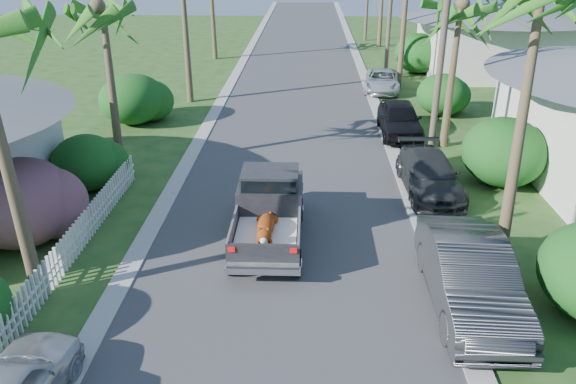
{
  "coord_description": "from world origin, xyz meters",
  "views": [
    {
      "loc": [
        0.61,
        -8.58,
        8.41
      ],
      "look_at": [
        0.04,
        6.83,
        1.4
      ],
      "focal_mm": 35.0,
      "sensor_mm": 36.0,
      "label": 1
    }
  ],
  "objects_px": {
    "parked_car_rf": "(400,119)",
    "palm_l_b": "(101,7)",
    "pickup_truck": "(270,206)",
    "house_right_far": "(495,41)",
    "utility_pole_c": "(390,5)",
    "parked_car_rn": "(470,277)",
    "palm_r_b": "(461,5)",
    "utility_pole_b": "(442,49)",
    "parked_car_rd": "(382,81)",
    "parked_car_rm": "(430,175)"
  },
  "relations": [
    {
      "from": "pickup_truck",
      "to": "parked_car_rf",
      "type": "height_order",
      "value": "pickup_truck"
    },
    {
      "from": "palm_l_b",
      "to": "parked_car_rf",
      "type": "bearing_deg",
      "value": 21.38
    },
    {
      "from": "parked_car_rm",
      "to": "parked_car_rf",
      "type": "distance_m",
      "value": 6.44
    },
    {
      "from": "house_right_far",
      "to": "parked_car_rf",
      "type": "bearing_deg",
      "value": -121.25
    },
    {
      "from": "utility_pole_c",
      "to": "palm_r_b",
      "type": "bearing_deg",
      "value": -85.6
    },
    {
      "from": "utility_pole_b",
      "to": "parked_car_rf",
      "type": "bearing_deg",
      "value": 102.03
    },
    {
      "from": "parked_car_rf",
      "to": "utility_pole_c",
      "type": "distance_m",
      "value": 12.09
    },
    {
      "from": "pickup_truck",
      "to": "house_right_far",
      "type": "xyz_separation_m",
      "value": [
        13.51,
        23.35,
        1.11
      ]
    },
    {
      "from": "parked_car_rf",
      "to": "palm_l_b",
      "type": "relative_size",
      "value": 0.61
    },
    {
      "from": "utility_pole_b",
      "to": "parked_car_rn",
      "type": "bearing_deg",
      "value": -95.68
    },
    {
      "from": "pickup_truck",
      "to": "parked_car_rn",
      "type": "distance_m",
      "value": 6.2
    },
    {
      "from": "house_right_far",
      "to": "utility_pole_c",
      "type": "bearing_deg",
      "value": -164.88
    },
    {
      "from": "parked_car_rn",
      "to": "house_right_far",
      "type": "distance_m",
      "value": 28.13
    },
    {
      "from": "parked_car_rn",
      "to": "palm_r_b",
      "type": "xyz_separation_m",
      "value": [
        1.98,
        11.82,
        5.09
      ]
    },
    {
      "from": "parked_car_rf",
      "to": "pickup_truck",
      "type": "bearing_deg",
      "value": -117.82
    },
    {
      "from": "parked_car_rf",
      "to": "palm_r_b",
      "type": "distance_m",
      "value": 5.69
    },
    {
      "from": "house_right_far",
      "to": "utility_pole_c",
      "type": "distance_m",
      "value": 8.06
    },
    {
      "from": "pickup_truck",
      "to": "palm_l_b",
      "type": "distance_m",
      "value": 9.73
    },
    {
      "from": "parked_car_rm",
      "to": "utility_pole_c",
      "type": "xyz_separation_m",
      "value": [
        0.6,
        17.88,
        3.93
      ]
    },
    {
      "from": "house_right_far",
      "to": "utility_pole_c",
      "type": "height_order",
      "value": "utility_pole_c"
    },
    {
      "from": "house_right_far",
      "to": "utility_pole_c",
      "type": "relative_size",
      "value": 1.0
    },
    {
      "from": "palm_l_b",
      "to": "utility_pole_b",
      "type": "bearing_deg",
      "value": 4.61
    },
    {
      "from": "parked_car_rm",
      "to": "parked_car_rd",
      "type": "xyz_separation_m",
      "value": [
        0.0,
        14.68,
        -0.06
      ]
    },
    {
      "from": "parked_car_rn",
      "to": "parked_car_rf",
      "type": "bearing_deg",
      "value": 89.33
    },
    {
      "from": "palm_l_b",
      "to": "parked_car_rd",
      "type": "bearing_deg",
      "value": 47.34
    },
    {
      "from": "parked_car_rf",
      "to": "utility_pole_c",
      "type": "relative_size",
      "value": 0.5
    },
    {
      "from": "parked_car_rn",
      "to": "utility_pole_c",
      "type": "relative_size",
      "value": 0.58
    },
    {
      "from": "parked_car_rn",
      "to": "parked_car_rm",
      "type": "height_order",
      "value": "parked_car_rn"
    },
    {
      "from": "utility_pole_b",
      "to": "utility_pole_c",
      "type": "distance_m",
      "value": 15.0
    },
    {
      "from": "parked_car_rd",
      "to": "palm_r_b",
      "type": "height_order",
      "value": "palm_r_b"
    },
    {
      "from": "parked_car_rm",
      "to": "utility_pole_c",
      "type": "height_order",
      "value": "utility_pole_c"
    },
    {
      "from": "pickup_truck",
      "to": "parked_car_rm",
      "type": "bearing_deg",
      "value": 32.24
    },
    {
      "from": "parked_car_rm",
      "to": "palm_r_b",
      "type": "distance_m",
      "value": 7.36
    },
    {
      "from": "palm_l_b",
      "to": "house_right_far",
      "type": "relative_size",
      "value": 0.82
    },
    {
      "from": "pickup_truck",
      "to": "parked_car_rd",
      "type": "distance_m",
      "value": 18.97
    },
    {
      "from": "house_right_far",
      "to": "palm_l_b",
      "type": "bearing_deg",
      "value": -137.73
    },
    {
      "from": "parked_car_rn",
      "to": "utility_pole_b",
      "type": "relative_size",
      "value": 0.58
    },
    {
      "from": "parked_car_rn",
      "to": "palm_l_b",
      "type": "height_order",
      "value": "palm_l_b"
    },
    {
      "from": "parked_car_rf",
      "to": "utility_pole_b",
      "type": "distance_m",
      "value": 5.29
    },
    {
      "from": "parked_car_rm",
      "to": "utility_pole_c",
      "type": "relative_size",
      "value": 0.51
    },
    {
      "from": "utility_pole_b",
      "to": "utility_pole_c",
      "type": "xyz_separation_m",
      "value": [
        0.0,
        15.0,
        0.0
      ]
    },
    {
      "from": "palm_l_b",
      "to": "utility_pole_c",
      "type": "bearing_deg",
      "value": 52.22
    },
    {
      "from": "palm_l_b",
      "to": "utility_pole_c",
      "type": "relative_size",
      "value": 0.82
    },
    {
      "from": "parked_car_rn",
      "to": "palm_l_b",
      "type": "distance_m",
      "value": 15.37
    },
    {
      "from": "parked_car_rd",
      "to": "palm_r_b",
      "type": "xyz_separation_m",
      "value": [
        1.6,
        -9.8,
        5.34
      ]
    },
    {
      "from": "house_right_far",
      "to": "utility_pole_b",
      "type": "distance_m",
      "value": 18.71
    },
    {
      "from": "palm_r_b",
      "to": "parked_car_rd",
      "type": "bearing_deg",
      "value": 99.27
    },
    {
      "from": "parked_car_rn",
      "to": "utility_pole_c",
      "type": "height_order",
      "value": "utility_pole_c"
    },
    {
      "from": "parked_car_rf",
      "to": "parked_car_rn",
      "type": "bearing_deg",
      "value": -90.39
    },
    {
      "from": "parked_car_rm",
      "to": "pickup_truck",
      "type": "bearing_deg",
      "value": -149.47
    }
  ]
}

